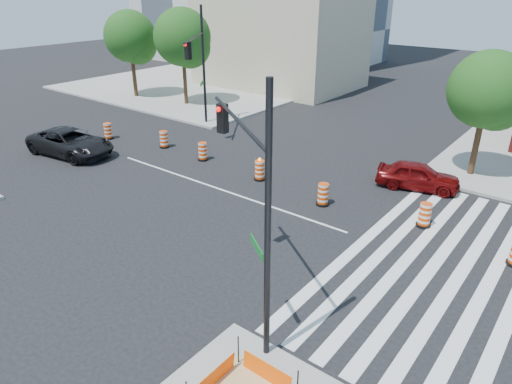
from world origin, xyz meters
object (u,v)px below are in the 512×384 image
signal_pole_se (250,182)px  red_coupe (418,176)px  dark_suv (70,142)px  signal_pole_nw (199,59)px

signal_pole_se → red_coupe: bearing=-56.3°
red_coupe → dark_suv: 19.15m
red_coupe → signal_pole_nw: 15.50m
dark_suv → red_coupe: bearing=-74.2°
signal_pole_nw → red_coupe: bearing=53.4°
signal_pole_se → signal_pole_nw: size_ratio=0.94×
red_coupe → signal_pole_se: (-0.39, -12.44, 3.80)m
dark_suv → signal_pole_nw: bearing=-25.4°
red_coupe → dark_suv: dark_suv is taller
red_coupe → signal_pole_se: signal_pole_se is taller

